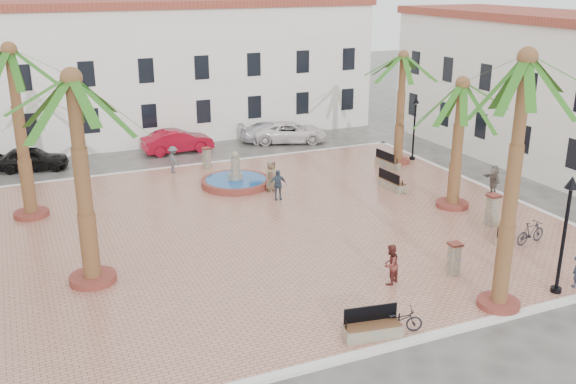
# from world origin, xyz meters

# --- Properties ---
(ground) EXTENTS (120.00, 120.00, 0.00)m
(ground) POSITION_xyz_m (0.00, 0.00, 0.00)
(ground) COLOR #56544F
(ground) RESTS_ON ground
(plaza) EXTENTS (26.00, 22.00, 0.15)m
(plaza) POSITION_xyz_m (0.00, 0.00, 0.07)
(plaza) COLOR #B37661
(plaza) RESTS_ON ground
(kerb_n) EXTENTS (26.30, 0.30, 0.16)m
(kerb_n) POSITION_xyz_m (0.00, 11.00, 0.08)
(kerb_n) COLOR silver
(kerb_n) RESTS_ON ground
(kerb_s) EXTENTS (26.30, 0.30, 0.16)m
(kerb_s) POSITION_xyz_m (0.00, -11.00, 0.08)
(kerb_s) COLOR silver
(kerb_s) RESTS_ON ground
(kerb_e) EXTENTS (0.30, 22.30, 0.16)m
(kerb_e) POSITION_xyz_m (13.00, 0.00, 0.08)
(kerb_e) COLOR silver
(kerb_e) RESTS_ON ground
(building_north) EXTENTS (30.40, 7.40, 9.50)m
(building_north) POSITION_xyz_m (-0.00, 19.99, 4.77)
(building_north) COLOR white
(building_north) RESTS_ON ground
(building_east) EXTENTS (7.40, 26.40, 9.00)m
(building_east) POSITION_xyz_m (19.99, 2.00, 4.52)
(building_east) COLOR white
(building_east) RESTS_ON ground
(fountain) EXTENTS (3.78, 3.78, 1.95)m
(fountain) POSITION_xyz_m (0.53, 6.08, 0.42)
(fountain) COLOR brown
(fountain) RESTS_ON plaza
(palm_nw) EXTENTS (5.28, 5.28, 8.21)m
(palm_nw) POSITION_xyz_m (-10.00, 5.56, 7.12)
(palm_nw) COLOR brown
(palm_nw) RESTS_ON plaza
(palm_sw) EXTENTS (5.67, 5.67, 8.05)m
(palm_sw) POSITION_xyz_m (-8.25, -2.76, 6.89)
(palm_sw) COLOR brown
(palm_sw) RESTS_ON plaza
(palm_s) EXTENTS (4.78, 4.78, 8.92)m
(palm_s) POSITION_xyz_m (4.47, -10.40, 7.87)
(palm_s) COLOR brown
(palm_s) RESTS_ON plaza
(palm_e) EXTENTS (5.24, 5.24, 6.50)m
(palm_e) POSITION_xyz_m (9.33, -1.44, 5.47)
(palm_e) COLOR brown
(palm_e) RESTS_ON plaza
(palm_ne) EXTENTS (4.77, 4.77, 6.83)m
(palm_ne) POSITION_xyz_m (11.17, 6.38, 5.87)
(palm_ne) COLOR brown
(palm_ne) RESTS_ON plaza
(bench_s) EXTENTS (1.97, 0.87, 1.00)m
(bench_s) POSITION_xyz_m (-0.61, -10.38, 0.43)
(bench_s) COLOR gray
(bench_s) RESTS_ON plaza
(bench_se) EXTENTS (1.57, 1.36, 0.85)m
(bench_se) POSITION_xyz_m (8.72, -5.89, 0.39)
(bench_se) COLOR gray
(bench_se) RESTS_ON plaza
(bench_e) EXTENTS (0.72, 1.93, 1.00)m
(bench_e) POSITION_xyz_m (8.07, 2.17, 0.43)
(bench_e) COLOR gray
(bench_e) RESTS_ON plaza
(bench_ne) EXTENTS (0.73, 1.90, 0.98)m
(bench_ne) POSITION_xyz_m (10.09, 5.83, 0.43)
(bench_ne) COLOR gray
(bench_ne) RESTS_ON plaza
(lamppost_s) EXTENTS (0.48, 0.48, 4.43)m
(lamppost_s) POSITION_xyz_m (7.14, -10.40, 3.15)
(lamppost_s) COLOR black
(lamppost_s) RESTS_ON plaza
(lamppost_e) EXTENTS (0.43, 0.43, 3.94)m
(lamppost_e) POSITION_xyz_m (12.40, 6.61, 2.82)
(lamppost_e) COLOR black
(lamppost_e) RESTS_ON plaza
(bollard_se) EXTENTS (0.50, 0.50, 1.30)m
(bollard_se) POSITION_xyz_m (4.60, -7.69, 0.83)
(bollard_se) COLOR gray
(bollard_se) RESTS_ON plaza
(bollard_n) EXTENTS (0.54, 0.54, 1.26)m
(bollard_n) POSITION_xyz_m (0.06, 9.92, 0.80)
(bollard_n) COLOR gray
(bollard_n) RESTS_ON plaza
(bollard_e) EXTENTS (0.56, 0.56, 1.50)m
(bollard_e) POSITION_xyz_m (9.39, -4.23, 0.93)
(bollard_e) COLOR gray
(bollard_e) RESTS_ON plaza
(litter_bin) EXTENTS (0.39, 0.39, 0.76)m
(litter_bin) POSITION_xyz_m (6.51, -8.31, 0.53)
(litter_bin) COLOR black
(litter_bin) RESTS_ON plaza
(bicycle_a) EXTENTS (1.66, 1.10, 0.83)m
(bicycle_a) POSITION_xyz_m (0.34, -10.40, 0.56)
(bicycle_a) COLOR black
(bicycle_a) RESTS_ON plaza
(cyclist_b) EXTENTS (0.95, 0.88, 1.57)m
(cyclist_b) POSITION_xyz_m (1.92, -7.39, 0.93)
(cyclist_b) COLOR maroon
(cyclist_b) RESTS_ON plaza
(bicycle_b) EXTENTS (1.70, 0.67, 0.99)m
(bicycle_b) POSITION_xyz_m (9.50, -6.57, 0.65)
(bicycle_b) COLOR black
(bicycle_b) RESTS_ON plaza
(pedestrian_fountain_a) EXTENTS (0.98, 0.83, 1.70)m
(pedestrian_fountain_a) POSITION_xyz_m (1.98, 4.48, 1.00)
(pedestrian_fountain_a) COLOR #776349
(pedestrian_fountain_a) RESTS_ON plaza
(pedestrian_fountain_b) EXTENTS (0.98, 0.56, 1.58)m
(pedestrian_fountain_b) POSITION_xyz_m (1.76, 3.05, 0.94)
(pedestrian_fountain_b) COLOR #334658
(pedestrian_fountain_b) RESTS_ON plaza
(pedestrian_north) EXTENTS (0.83, 1.13, 1.57)m
(pedestrian_north) POSITION_xyz_m (-1.99, 9.82, 0.94)
(pedestrian_north) COLOR #4F4E53
(pedestrian_north) RESTS_ON plaza
(pedestrian_east) EXTENTS (0.77, 1.55, 1.60)m
(pedestrian_east) POSITION_xyz_m (12.40, -0.78, 0.95)
(pedestrian_east) COLOR #675C53
(pedestrian_east) RESTS_ON plaza
(car_black) EXTENTS (4.44, 2.47, 1.43)m
(car_black) POSITION_xyz_m (-9.52, 14.23, 0.71)
(car_black) COLOR black
(car_black) RESTS_ON ground
(car_red) EXTENTS (4.69, 1.85, 1.52)m
(car_red) POSITION_xyz_m (-0.51, 14.69, 0.76)
(car_red) COLOR maroon
(car_red) RESTS_ON ground
(car_silver) EXTENTS (4.85, 2.57, 1.34)m
(car_silver) POSITION_xyz_m (6.37, 14.88, 0.67)
(car_silver) COLOR silver
(car_silver) RESTS_ON ground
(car_white) EXTENTS (5.58, 3.88, 1.42)m
(car_white) POSITION_xyz_m (7.38, 14.21, 0.71)
(car_white) COLOR white
(car_white) RESTS_ON ground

